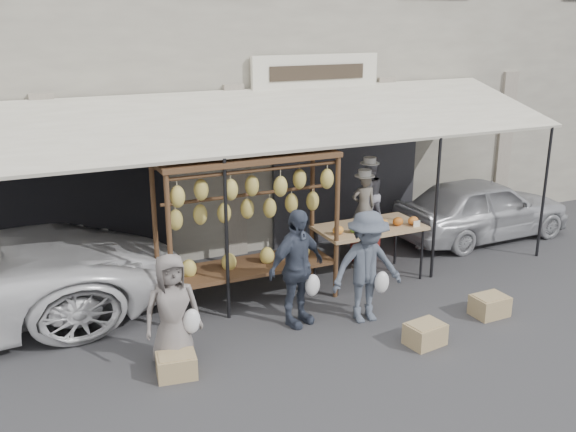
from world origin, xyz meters
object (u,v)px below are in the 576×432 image
customer_left (172,311)px  crate_far (177,366)px  customer_mid (296,268)px  vendor_left (363,207)px  customer_right (367,267)px  banana_rack (248,201)px  crate_near_b (490,306)px  produce_table (371,228)px  crate_near_a (425,334)px  sedan (482,208)px  vendor_right (368,194)px

customer_left → crate_far: customer_left is taller
customer_left → customer_mid: 1.85m
customer_left → crate_far: bearing=-102.2°
vendor_left → customer_right: 2.27m
vendor_left → customer_right: (-1.13, -1.96, -0.19)m
banana_rack → customer_mid: banana_rack is taller
crate_near_b → produce_table: bearing=115.4°
vendor_left → customer_left: size_ratio=0.80×
produce_table → customer_right: customer_right is taller
produce_table → crate_far: (-3.61, -1.54, -0.73)m
crate_near_a → produce_table: bearing=77.5°
crate_near_a → crate_far: bearing=169.2°
sedan → vendor_right: bearing=83.9°
produce_table → vendor_left: (0.32, 0.75, 0.11)m
crate_near_a → crate_near_b: bearing=12.9°
produce_table → sedan: bearing=15.9°
vendor_left → crate_far: bearing=40.2°
banana_rack → crate_near_b: bearing=-32.1°
vendor_left → customer_left: vendor_left is taller
customer_mid → customer_right: (0.92, -0.31, -0.03)m
produce_table → crate_near_a: size_ratio=3.56×
vendor_left → customer_left: (-3.87, -2.00, -0.27)m
customer_mid → customer_left: bearing=172.1°
banana_rack → vendor_left: 2.56m
sedan → vendor_left: bearing=91.6°
vendor_right → customer_mid: bearing=41.3°
banana_rack → crate_near_b: (2.93, -1.84, -1.42)m
vendor_left → customer_mid: bearing=48.7°
produce_table → vendor_right: bearing=60.3°
banana_rack → crate_near_a: 3.02m
crate_near_b → vendor_left: bearing=102.1°
crate_far → crate_near_b: bearing=-3.7°
vendor_right → crate_near_a: vendor_right is taller
crate_near_a → sedan: (3.50, 3.00, 0.45)m
vendor_left → sedan: vendor_left is taller
banana_rack → sedan: bearing=9.5°
vendor_left → crate_near_a: bearing=84.6°
customer_right → crate_near_b: size_ratio=3.27×
banana_rack → crate_near_b: size_ratio=5.34×
customer_mid → vendor_right: bearing=21.5°
produce_table → customer_mid: size_ratio=1.03×
sedan → crate_near_a: bearing=129.8°
vendor_left → customer_left: bearing=37.2°
vendor_left → customer_mid: customer_mid is taller
crate_near_a → crate_near_b: (1.34, 0.31, 0.00)m
crate_far → customer_mid: bearing=19.0°
crate_near_a → sedan: 4.63m
produce_table → customer_left: size_ratio=1.19×
customer_right → vendor_right: bearing=62.9°
customer_right → crate_far: (-2.80, -0.33, -0.66)m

